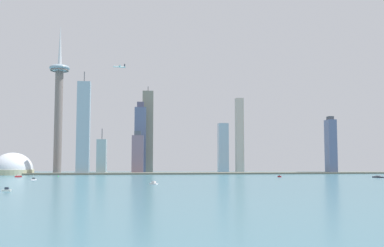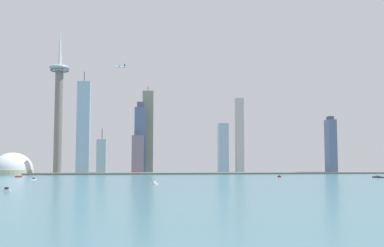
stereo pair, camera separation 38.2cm
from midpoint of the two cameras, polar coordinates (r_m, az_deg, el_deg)
ground_plane at (r=319.85m, az=8.17°, el=-10.40°), size 6000.00×6000.00×0.00m
waterfront_pier at (r=851.61m, az=-0.33°, el=-6.60°), size 870.34×40.23×3.16m
observation_tower at (r=920.91m, az=-17.16°, el=3.09°), size 40.77×40.77×305.57m
stadium_dome at (r=897.74m, az=-22.63°, el=-5.66°), size 79.10×79.10×63.98m
skyscraper_0 at (r=856.25m, az=-14.14°, el=-0.54°), size 24.67×13.37×199.25m
skyscraper_1 at (r=939.46m, az=-5.85°, el=-1.08°), size 23.34×19.10×187.22m
skyscraper_2 at (r=978.64m, az=6.30°, el=-1.52°), size 16.77×19.32×166.24m
skyscraper_3 at (r=871.50m, az=-7.19°, el=-3.98°), size 22.94×18.30×85.73m
skyscraper_4 at (r=866.06m, az=-11.82°, el=-4.31°), size 18.21×24.43×89.13m
skyscraper_5 at (r=927.43m, az=17.87°, el=-2.83°), size 17.05×24.88×116.84m
skyscraper_6 at (r=918.22m, az=4.14°, el=-3.26°), size 20.58×24.92×104.83m
skyscraper_7 at (r=905.60m, az=-6.84°, el=-2.05°), size 23.86×14.78×148.77m
boat_0 at (r=781.18m, az=-21.95°, el=-6.46°), size 11.19×7.95×9.47m
boat_1 at (r=738.48m, az=11.48°, el=-6.84°), size 5.53×5.71×7.34m
boat_2 at (r=537.58m, az=-5.07°, el=-7.85°), size 10.83×10.47×3.87m
boat_3 at (r=769.70m, az=23.37°, el=-6.48°), size 14.45×16.80×3.67m
boat_4 at (r=460.85m, az=-23.27°, el=-8.06°), size 8.14×3.10×4.13m
boat_5 at (r=669.17m, az=-20.19°, el=-6.93°), size 7.14×8.00×8.50m
channel_buoy_0 at (r=777.82m, az=-17.24°, el=-6.63°), size 1.73×1.73×2.49m
airplane at (r=831.50m, az=-9.55°, el=7.41°), size 23.45×20.82×7.45m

